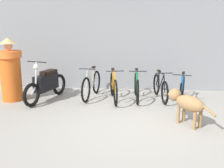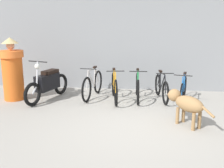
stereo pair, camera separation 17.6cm
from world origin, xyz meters
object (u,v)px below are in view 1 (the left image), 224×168
(bicycle_2, at_px, (137,87))
(bicycle_0, at_px, (92,85))
(bicycle_1, at_px, (114,88))
(bicycle_3, at_px, (160,88))
(stray_dog, at_px, (187,102))
(person_in_robes, at_px, (10,70))
(motorcycle, at_px, (46,84))
(bicycle_4, at_px, (182,89))

(bicycle_2, bearing_deg, bicycle_0, -96.63)
(bicycle_1, xyz_separation_m, bicycle_3, (1.28, 0.24, -0.03))
(bicycle_0, xyz_separation_m, stray_dog, (2.30, -1.84, 0.11))
(person_in_robes, bearing_deg, bicycle_3, -128.62)
(bicycle_0, relative_size, bicycle_3, 1.06)
(bicycle_3, bearing_deg, bicycle_2, -92.03)
(bicycle_2, bearing_deg, person_in_robes, -86.37)
(bicycle_1, xyz_separation_m, motorcycle, (-1.84, -0.13, 0.09))
(bicycle_3, distance_m, stray_dog, 1.86)
(person_in_robes, bearing_deg, motorcycle, -130.28)
(motorcycle, bearing_deg, bicycle_1, 111.09)
(person_in_robes, bearing_deg, bicycle_2, -128.70)
(bicycle_0, xyz_separation_m, person_in_robes, (-2.13, -0.46, 0.48))
(bicycle_2, xyz_separation_m, motorcycle, (-2.47, -0.29, 0.10))
(bicycle_4, xyz_separation_m, stray_dog, (-0.21, -1.70, 0.14))
(bicycle_3, relative_size, person_in_robes, 0.92)
(bicycle_0, relative_size, motorcycle, 0.92)
(bicycle_0, bearing_deg, bicycle_4, 95.23)
(bicycle_0, bearing_deg, motorcycle, -63.88)
(bicycle_3, height_order, stray_dog, bicycle_3)
(bicycle_3, distance_m, person_in_robes, 4.12)
(bicycle_4, height_order, motorcycle, motorcycle)
(bicycle_2, relative_size, stray_dog, 1.59)
(bicycle_1, bearing_deg, stray_dog, 36.07)
(stray_dog, bearing_deg, bicycle_1, 7.54)
(bicycle_3, relative_size, stray_dog, 1.54)
(bicycle_0, xyz_separation_m, motorcycle, (-1.19, -0.38, 0.09))
(bicycle_1, bearing_deg, person_in_robes, -95.97)
(bicycle_3, bearing_deg, stray_dog, 2.76)
(motorcycle, height_order, person_in_robes, person_in_robes)
(stray_dog, bearing_deg, bicycle_3, -27.26)
(bicycle_0, height_order, bicycle_1, same)
(bicycle_3, distance_m, motorcycle, 3.15)
(bicycle_4, distance_m, person_in_robes, 4.68)
(bicycle_2, xyz_separation_m, bicycle_4, (1.23, -0.04, -0.02))
(bicycle_2, height_order, stray_dog, bicycle_2)
(bicycle_4, xyz_separation_m, person_in_robes, (-4.64, -0.32, 0.51))
(bicycle_0, distance_m, stray_dog, 2.94)
(bicycle_1, relative_size, person_in_robes, 0.96)
(bicycle_2, relative_size, person_in_robes, 0.95)
(person_in_robes, bearing_deg, bicycle_4, -130.83)
(bicycle_3, bearing_deg, bicycle_0, -99.14)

